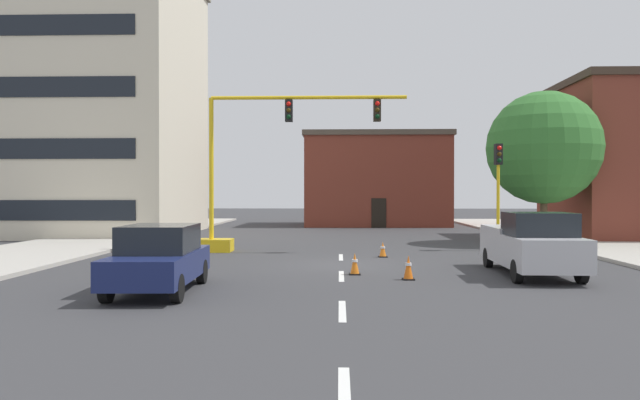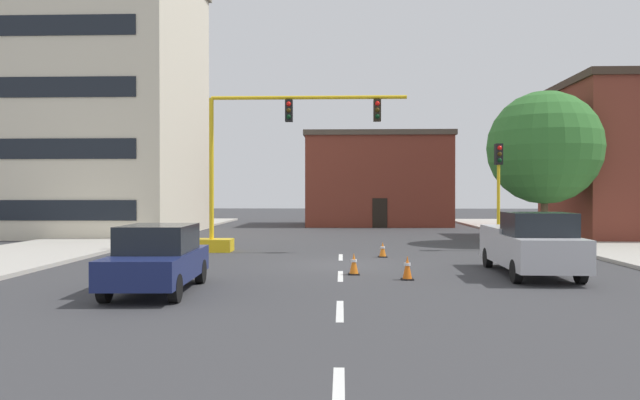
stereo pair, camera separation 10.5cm
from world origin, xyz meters
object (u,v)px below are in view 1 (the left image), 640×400
object	(u,v)px
traffic_signal_gantry	(239,200)
traffic_cone_roadside_b	(383,250)
traffic_cone_roadside_a	(408,268)
pickup_truck_silver	(531,244)
traffic_light_pole_right	(498,172)
sedan_navy_near_left	(159,258)
traffic_cone_roadside_c	(355,264)
tree_right_mid	(544,148)

from	to	relation	value
traffic_signal_gantry	traffic_cone_roadside_b	bearing A→B (deg)	-18.80
traffic_cone_roadside_a	pickup_truck_silver	bearing A→B (deg)	16.50
traffic_light_pole_right	sedan_navy_near_left	xyz separation A→B (m)	(-11.85, -11.94, -2.64)
pickup_truck_silver	traffic_cone_roadside_a	bearing A→B (deg)	-163.50
traffic_light_pole_right	traffic_cone_roadside_c	xyz separation A→B (m)	(-6.68, -8.44, -3.19)
sedan_navy_near_left	traffic_cone_roadside_a	size ratio (longest dim) A/B	6.31
traffic_signal_gantry	traffic_cone_roadside_b	size ratio (longest dim) A/B	15.39
tree_right_mid	traffic_cone_roadside_c	size ratio (longest dim) A/B	11.22
traffic_signal_gantry	traffic_cone_roadside_c	size ratio (longest dim) A/B	13.69
traffic_signal_gantry	traffic_cone_roadside_a	bearing A→B (deg)	-52.58
traffic_cone_roadside_a	sedan_navy_near_left	bearing A→B (deg)	-160.13
sedan_navy_near_left	traffic_cone_roadside_b	xyz separation A→B (m)	(6.43, 8.76, -0.59)
traffic_light_pole_right	pickup_truck_silver	xyz separation A→B (m)	(-1.16, -8.33, -2.55)
traffic_light_pole_right	tree_right_mid	xyz separation A→B (m)	(3.22, 3.55, 1.35)
traffic_light_pole_right	traffic_cone_roadside_c	world-z (taller)	traffic_light_pole_right
traffic_cone_roadside_b	traffic_cone_roadside_c	xyz separation A→B (m)	(-1.26, -5.26, 0.04)
traffic_cone_roadside_b	traffic_cone_roadside_c	size ratio (longest dim) A/B	0.89
pickup_truck_silver	sedan_navy_near_left	xyz separation A→B (m)	(-10.69, -3.61, -0.09)
sedan_navy_near_left	traffic_cone_roadside_a	xyz separation A→B (m)	(6.73, 2.43, -0.53)
traffic_light_pole_right	sedan_navy_near_left	size ratio (longest dim) A/B	1.05
pickup_truck_silver	traffic_light_pole_right	bearing A→B (deg)	82.10
sedan_navy_near_left	traffic_cone_roadside_c	world-z (taller)	sedan_navy_near_left
sedan_navy_near_left	traffic_signal_gantry	bearing A→B (deg)	88.50
sedan_navy_near_left	traffic_cone_roadside_a	bearing A→B (deg)	19.87
tree_right_mid	traffic_cone_roadside_a	distance (m)	16.14
pickup_truck_silver	tree_right_mid	bearing A→B (deg)	69.80
traffic_light_pole_right	sedan_navy_near_left	distance (m)	17.03
pickup_truck_silver	traffic_cone_roadside_a	size ratio (longest dim) A/B	7.51
traffic_signal_gantry	traffic_cone_roadside_b	world-z (taller)	traffic_signal_gantry
sedan_navy_near_left	traffic_cone_roadside_c	size ratio (longest dim) A/B	6.62
traffic_signal_gantry	traffic_cone_roadside_c	bearing A→B (deg)	-56.41
pickup_truck_silver	traffic_cone_roadside_c	xyz separation A→B (m)	(-5.52, -0.10, -0.64)
tree_right_mid	sedan_navy_near_left	bearing A→B (deg)	-134.20
tree_right_mid	traffic_cone_roadside_b	distance (m)	11.87
traffic_light_pole_right	pickup_truck_silver	world-z (taller)	traffic_light_pole_right
tree_right_mid	traffic_cone_roadside_c	bearing A→B (deg)	-129.54
sedan_navy_near_left	traffic_cone_roadside_b	world-z (taller)	sedan_navy_near_left
traffic_cone_roadside_a	traffic_cone_roadside_b	world-z (taller)	traffic_cone_roadside_a
traffic_light_pole_right	traffic_cone_roadside_a	bearing A→B (deg)	-118.30
traffic_light_pole_right	sedan_navy_near_left	bearing A→B (deg)	-134.78
traffic_signal_gantry	traffic_cone_roadside_a	world-z (taller)	traffic_signal_gantry
pickup_truck_silver	traffic_cone_roadside_b	xyz separation A→B (m)	(-4.26, 5.16, -0.67)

